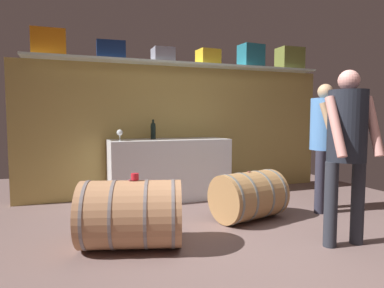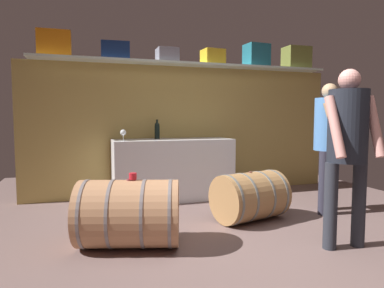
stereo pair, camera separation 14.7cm
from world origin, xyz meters
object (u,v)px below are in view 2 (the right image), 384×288
Objects in this scene: visitor_tasting at (348,140)px; wine_barrel_near at (129,213)px; toolcase_grey at (167,55)px; wine_bottle_dark at (157,130)px; tasting_cup at (133,176)px; wine_barrel_far at (250,196)px; toolcase_navy at (115,51)px; work_cabinet at (173,169)px; winemaker_pouring at (329,134)px; toolcase_teal at (256,56)px; toolcase_orange at (54,44)px; toolcase_yellow at (213,57)px; wine_glass at (123,133)px; toolcase_olive at (296,58)px.

wine_barrel_near is at bearing -12.68° from visitor_tasting.
wine_bottle_dark is at bearing -151.99° from toolcase_grey.
wine_barrel_far is at bearing 15.47° from tasting_cup.
tasting_cup is at bearing -87.42° from toolcase_navy.
visitor_tasting reaches higher than wine_barrel_far.
work_cabinet reaches higher than wine_barrel_near.
tasting_cup is at bearing -115.88° from work_cabinet.
winemaker_pouring is at bearing -36.43° from wine_bottle_dark.
toolcase_grey is at bearing 96.28° from work_cabinet.
toolcase_grey is at bearing 28.23° from wine_bottle_dark.
visitor_tasting is at bearing -103.94° from toolcase_teal.
toolcase_grey is 1.11m from wine_bottle_dark.
wine_barrel_far is (2.14, -1.48, -1.88)m from toolcase_orange.
wine_barrel_near is (-0.07, -1.86, -1.79)m from toolcase_navy.
visitor_tasting is at bearing -62.84° from wine_bottle_dark.
work_cabinet reaches higher than wine_barrel_far.
winemaker_pouring is at bearing -41.36° from toolcase_grey.
toolcase_yellow is 0.20× the size of winemaker_pouring.
tasting_cup is at bearing -112.86° from toolcase_grey.
toolcase_grey is 0.18× the size of visitor_tasting.
wine_glass is 1.85m from wine_barrel_far.
wine_glass is at bearing 86.77° from tasting_cup.
toolcase_teal is (1.46, 0.00, 0.08)m from toolcase_grey.
toolcase_navy reaches higher than winemaker_pouring.
visitor_tasting is at bearing -50.62° from toolcase_navy.
wine_bottle_dark is at bearing -57.16° from visitor_tasting.
toolcase_yellow reaches higher than wine_bottle_dark.
toolcase_teal is at bearing -117.65° from winemaker_pouring.
toolcase_navy is at bearing 164.49° from work_cabinet.
toolcase_navy is at bearing 179.79° from toolcase_grey.
toolcase_yellow reaches higher than visitor_tasting.
wine_bottle_dark is 4.04× the size of tasting_cup.
visitor_tasting is (-1.16, -2.48, -1.17)m from toolcase_olive.
toolcase_yellow is at bearing -179.00° from toolcase_olive.
toolcase_olive is 3.14m from wine_glass.
wine_glass reaches higher than wine_barrel_far.
wine_barrel_far is (-0.85, -1.48, -1.88)m from toolcase_teal.
toolcase_grey is 0.33× the size of wine_barrel_far.
wine_bottle_dark is (-1.64, -0.10, -1.16)m from toolcase_teal.
visitor_tasting is at bearing -67.38° from toolcase_grey.
wine_barrel_far is (0.79, -1.38, -0.72)m from wine_bottle_dark.
toolcase_yellow is at bearing 71.38° from wine_barrel_far.
toolcase_navy is at bearing -179.00° from toolcase_olive.
toolcase_orange is 2.51m from tasting_cup.
wine_bottle_dark is at bearing 105.20° from wine_barrel_far.
toolcase_orange is at bearing -60.65° from winemaker_pouring.
toolcase_yellow is (2.25, 0.00, -0.06)m from toolcase_orange.
toolcase_grey is 1.06× the size of wine_bottle_dark.
wine_bottle_dark is (-0.18, -0.10, -1.09)m from toolcase_grey.
toolcase_olive is 2.79m from work_cabinet.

